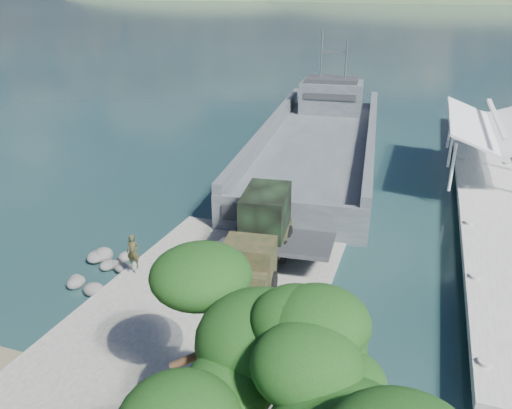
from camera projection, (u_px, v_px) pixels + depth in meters
The scene contains 9 objects.
ground at pixel (212, 302), 23.18m from camera, with size 1400.00×1400.00×0.00m, color #173737.
boat_ramp at pixel (202, 310), 22.21m from camera, with size 10.00×18.00×0.50m, color slate.
shoreline_rocks at pixel (104, 274), 25.44m from camera, with size 3.20×5.60×0.90m, color #575754, non-canonical shape.
distant_headlands at pixel (484, 1), 493.92m from camera, with size 1000.00×240.00×48.00m, color #445B39, non-canonical shape.
pier at pixel (488, 171), 34.96m from camera, with size 6.40×44.00×6.10m.
landing_craft at pixel (318, 149), 42.02m from camera, with size 12.06×36.35×10.62m.
military_truck at pixel (261, 233), 24.71m from camera, with size 3.19×7.71×3.47m.
soldier at pixel (134, 259), 24.14m from camera, with size 0.64×0.42×1.74m, color black.
overhang_tree at pixel (275, 361), 11.15m from camera, with size 7.94×7.31×7.21m.
Camera 1 is at (8.22, -17.70, 13.45)m, focal length 35.00 mm.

